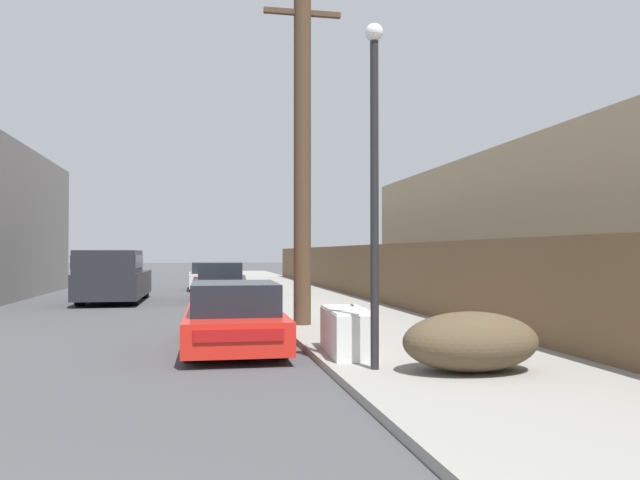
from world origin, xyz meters
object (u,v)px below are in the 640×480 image
Objects in this scene: car_parked_far at (208,277)px; brush_pile at (471,342)px; street_lamp at (374,169)px; parked_sports_car_red at (234,318)px; discarded_fridge at (348,331)px; car_parked_mid at (221,283)px; pickup_truck at (113,277)px; pedestrian at (307,274)px; utility_pole at (302,148)px.

car_parked_far reaches higher than brush_pile.
brush_pile is at bearing -18.39° from street_lamp.
parked_sports_car_red is at bearing 120.02° from street_lamp.
car_parked_far is 22.49m from brush_pile.
car_parked_mid is at bearing 99.88° from discarded_fridge.
car_parked_mid is 6.90m from car_parked_far.
parked_sports_car_red is at bearing 108.27° from pickup_truck.
car_parked_far is (-0.38, 6.89, -0.05)m from car_parked_mid.
discarded_fridge is at bearing -43.24° from parked_sports_car_red.
car_parked_mid is 3.20m from pedestrian.
parked_sports_car_red is 12.04m from pedestrian.
car_parked_mid is (-1.54, 13.54, 0.17)m from discarded_fridge.
pickup_truck is at bearing 115.68° from discarded_fridge.
car_parked_mid is 2.83× the size of pedestrian.
pedestrian is at bearing 83.84° from street_lamp.
discarded_fridge is 5.62m from utility_pole.
brush_pile is (1.26, -0.42, -2.43)m from street_lamp.
pickup_truck reaches higher than parked_sports_car_red.
street_lamp is (0.10, -5.63, -1.23)m from utility_pole.
pedestrian is (1.58, 14.67, -2.00)m from street_lamp.
car_parked_far is 8.17m from pickup_truck.
pedestrian is at bearing -177.37° from pickup_truck.
utility_pole reaches higher than discarded_fridge.
parked_sports_car_red is 0.57× the size of utility_pole.
discarded_fridge is 0.38× the size of street_lamp.
parked_sports_car_red is 4.68m from brush_pile.
brush_pile is (6.64, -14.85, -0.39)m from pickup_truck.
discarded_fridge is 20.52m from car_parked_far.
brush_pile reaches higher than discarded_fridge.
utility_pole is 1.63× the size of street_lamp.
pickup_truck is at bearing 110.46° from street_lamp.
utility_pole is at bearing -84.12° from car_parked_far.
utility_pole reaches higher than parked_sports_car_red.
brush_pile is at bearing -77.35° from utility_pole.
car_parked_mid is 15.63m from brush_pile.
utility_pole is 7.19m from brush_pile.
car_parked_far is at bearing 98.77° from discarded_fridge.
pickup_truck is (-3.42, -7.41, 0.31)m from car_parked_far.
utility_pole is at bearing 56.83° from parked_sports_car_red.
pedestrian is (3.17, -0.29, 0.31)m from car_parked_mid.
pickup_truck is at bearing 120.98° from utility_pole.
car_parked_far is 0.84× the size of street_lamp.
brush_pile is at bearing 114.80° from pickup_truck.
pedestrian reaches higher than discarded_fridge.
car_parked_mid is at bearing 90.04° from parked_sports_car_red.
utility_pole reaches higher than brush_pile.
brush_pile is (2.85, -15.37, -0.12)m from car_parked_mid.
discarded_fridge is at bearing -85.33° from car_parked_far.
pickup_truck is at bearing -115.45° from car_parked_far.
utility_pole is at bearing -100.53° from pedestrian.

